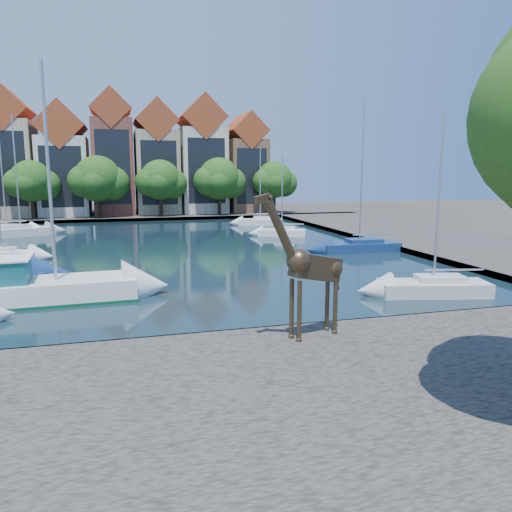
# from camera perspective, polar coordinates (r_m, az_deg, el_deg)

# --- Properties ---
(ground) EXTENTS (160.00, 160.00, 0.00)m
(ground) POSITION_cam_1_polar(r_m,az_deg,el_deg) (19.44, -3.66, -9.82)
(ground) COLOR #38332B
(ground) RESTS_ON ground
(water_basin) EXTENTS (38.00, 50.00, 0.08)m
(water_basin) POSITION_cam_1_polar(r_m,az_deg,el_deg) (42.60, -10.35, 0.83)
(water_basin) COLOR black
(water_basin) RESTS_ON ground
(near_quay) EXTENTS (50.00, 14.00, 0.50)m
(near_quay) POSITION_cam_1_polar(r_m,az_deg,el_deg) (13.13, 3.01, -18.66)
(near_quay) COLOR #514D47
(near_quay) RESTS_ON ground
(far_quay) EXTENTS (60.00, 16.00, 0.50)m
(far_quay) POSITION_cam_1_polar(r_m,az_deg,el_deg) (74.30, -12.66, 4.64)
(far_quay) COLOR #514D47
(far_quay) RESTS_ON ground
(right_quay) EXTENTS (14.00, 52.00, 0.50)m
(right_quay) POSITION_cam_1_polar(r_m,az_deg,el_deg) (51.21, 18.73, 2.18)
(right_quay) COLOR #514D47
(right_quay) RESTS_ON ground
(townhouse_west_mid) EXTENTS (5.94, 9.18, 16.79)m
(townhouse_west_mid) POSITION_cam_1_polar(r_m,az_deg,el_deg) (75.13, -26.15, 10.05)
(townhouse_west_mid) COLOR #BAAD8F
(townhouse_west_mid) RESTS_ON far_quay
(townhouse_west_inner) EXTENTS (6.43, 9.18, 15.15)m
(townhouse_west_inner) POSITION_cam_1_polar(r_m,az_deg,el_deg) (74.25, -21.10, 9.71)
(townhouse_west_inner) COLOR silver
(townhouse_west_inner) RESTS_ON far_quay
(townhouse_center) EXTENTS (5.44, 9.18, 16.93)m
(townhouse_center) POSITION_cam_1_polar(r_m,az_deg,el_deg) (73.95, -16.04, 10.77)
(townhouse_center) COLOR brown
(townhouse_center) RESTS_ON far_quay
(townhouse_east_inner) EXTENTS (5.94, 9.18, 15.79)m
(townhouse_east_inner) POSITION_cam_1_polar(r_m,az_deg,el_deg) (74.16, -11.31, 10.46)
(townhouse_east_inner) COLOR tan
(townhouse_east_inner) RESTS_ON far_quay
(townhouse_east_mid) EXTENTS (6.43, 9.18, 16.65)m
(townhouse_east_mid) POSITION_cam_1_polar(r_m,az_deg,el_deg) (74.95, -6.27, 10.87)
(townhouse_east_mid) COLOR beige
(townhouse_east_mid) RESTS_ON far_quay
(townhouse_east_end) EXTENTS (5.44, 9.18, 14.43)m
(townhouse_east_end) POSITION_cam_1_polar(r_m,az_deg,el_deg) (76.27, -1.35, 10.15)
(townhouse_east_end) COLOR brown
(townhouse_east_end) RESTS_ON far_quay
(far_tree_west) EXTENTS (6.76, 5.20, 7.36)m
(far_tree_west) POSITION_cam_1_polar(r_m,az_deg,el_deg) (69.20, -24.23, 7.68)
(far_tree_west) COLOR #332114
(far_tree_west) RESTS_ON far_quay
(far_tree_mid_west) EXTENTS (7.80, 6.00, 8.00)m
(far_tree_mid_west) POSITION_cam_1_polar(r_m,az_deg,el_deg) (68.48, -17.54, 8.24)
(far_tree_mid_west) COLOR #332114
(far_tree_mid_west) RESTS_ON far_quay
(far_tree_mid_east) EXTENTS (7.02, 5.40, 7.52)m
(far_tree_mid_east) POSITION_cam_1_polar(r_m,az_deg,el_deg) (68.70, -10.80, 8.39)
(far_tree_mid_east) COLOR #332114
(far_tree_mid_east) RESTS_ON far_quay
(far_tree_east) EXTENTS (7.54, 5.80, 7.84)m
(far_tree_east) POSITION_cam_1_polar(r_m,az_deg,el_deg) (69.83, -4.17, 8.64)
(far_tree_east) COLOR #332114
(far_tree_east) RESTS_ON far_quay
(far_tree_far_east) EXTENTS (6.76, 5.20, 7.36)m
(far_tree_far_east) POSITION_cam_1_polar(r_m,az_deg,el_deg) (71.84, 2.16, 8.55)
(far_tree_far_east) COLOR #332114
(far_tree_far_east) RESTS_ON far_quay
(giraffe_statue) EXTENTS (3.62, 1.42, 5.26)m
(giraffe_statue) POSITION_cam_1_polar(r_m,az_deg,el_deg) (17.94, 6.12, -1.29)
(giraffe_statue) COLOR #3E301F
(giraffe_statue) RESTS_ON near_quay
(motorsailer) EXTENTS (10.14, 3.35, 11.49)m
(motorsailer) POSITION_cam_1_polar(r_m,az_deg,el_deg) (26.91, -25.10, -3.08)
(motorsailer) COLOR silver
(motorsailer) RESTS_ON water_basin
(sailboat_left_c) EXTENTS (5.46, 2.96, 9.23)m
(sailboat_left_c) POSITION_cam_1_polar(r_m,az_deg,el_deg) (40.96, -27.02, 0.32)
(sailboat_left_c) COLOR white
(sailboat_left_c) RESTS_ON water_basin
(sailboat_left_d) EXTENTS (6.49, 4.24, 11.84)m
(sailboat_left_d) POSITION_cam_1_polar(r_m,az_deg,el_deg) (55.07, -25.31, 2.74)
(sailboat_left_d) COLOR silver
(sailboat_left_d) RESTS_ON water_basin
(sailboat_left_e) EXTENTS (6.41, 3.43, 9.57)m
(sailboat_left_e) POSITION_cam_1_polar(r_m,az_deg,el_deg) (56.97, -26.60, 2.77)
(sailboat_left_e) COLOR white
(sailboat_left_e) RESTS_ON water_basin
(sailboat_right_a) EXTENTS (5.88, 3.21, 9.45)m
(sailboat_right_a) POSITION_cam_1_polar(r_m,az_deg,el_deg) (27.62, 19.63, -3.09)
(sailboat_right_a) COLOR silver
(sailboat_right_a) RESTS_ON water_basin
(sailboat_right_b) EXTENTS (6.43, 2.49, 11.80)m
(sailboat_right_b) POSITION_cam_1_polar(r_m,az_deg,el_deg) (41.09, 11.74, 1.31)
(sailboat_right_b) COLOR navy
(sailboat_right_b) RESTS_ON water_basin
(sailboat_right_c) EXTENTS (4.93, 3.20, 7.92)m
(sailboat_right_c) POSITION_cam_1_polar(r_m,az_deg,el_deg) (49.82, 2.97, 2.88)
(sailboat_right_c) COLOR white
(sailboat_right_c) RESTS_ON water_basin
(sailboat_right_d) EXTENTS (5.44, 3.03, 9.07)m
(sailboat_right_d) POSITION_cam_1_polar(r_m,az_deg,el_deg) (60.02, 0.49, 4.11)
(sailboat_right_d) COLOR silver
(sailboat_right_d) RESTS_ON water_basin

